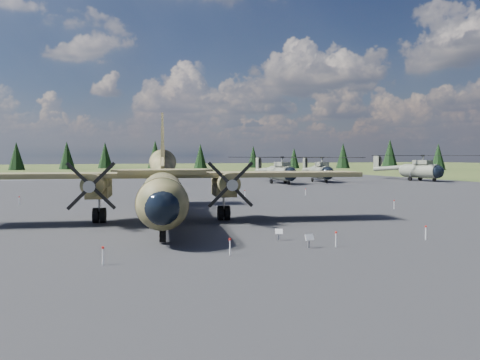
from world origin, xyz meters
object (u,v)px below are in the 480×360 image
object	(u,v)px
transport_plane	(163,184)
helicopter_mid	(321,164)
helicopter_near	(281,164)
helicopter_far	(420,162)

from	to	relation	value
transport_plane	helicopter_mid	distance (m)	55.20
helicopter_near	helicopter_mid	distance (m)	9.53
helicopter_near	helicopter_far	size ratio (longest dim) A/B	0.90
transport_plane	helicopter_far	world-z (taller)	transport_plane
helicopter_near	helicopter_mid	bearing A→B (deg)	14.63
helicopter_near	helicopter_far	bearing A→B (deg)	-1.54
transport_plane	helicopter_near	distance (m)	47.56
transport_plane	helicopter_mid	xyz separation A→B (m)	(37.19, 40.79, 0.52)
helicopter_far	helicopter_near	bearing A→B (deg)	169.75
transport_plane	helicopter_mid	world-z (taller)	transport_plane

